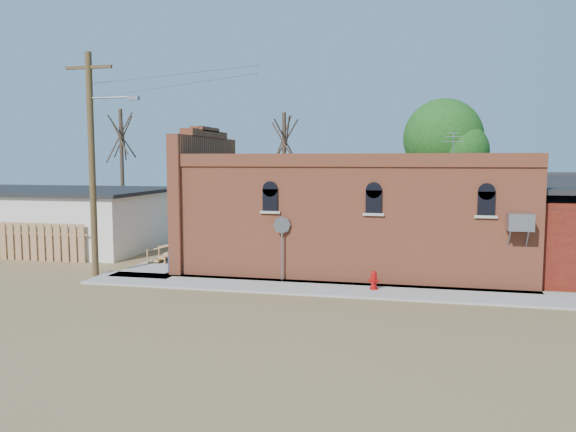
% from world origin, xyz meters
% --- Properties ---
extents(ground, '(120.00, 120.00, 0.00)m').
position_xyz_m(ground, '(0.00, 0.00, 0.00)').
color(ground, brown).
rests_on(ground, ground).
extents(sidewalk_south, '(19.00, 2.20, 0.08)m').
position_xyz_m(sidewalk_south, '(1.50, 0.90, 0.04)').
color(sidewalk_south, '#9E9991').
rests_on(sidewalk_south, ground).
extents(sidewalk_west, '(2.60, 10.00, 0.08)m').
position_xyz_m(sidewalk_west, '(-6.30, 6.00, 0.04)').
color(sidewalk_west, '#9E9991').
rests_on(sidewalk_west, ground).
extents(brick_bar, '(16.40, 7.97, 6.30)m').
position_xyz_m(brick_bar, '(1.64, 5.49, 2.34)').
color(brick_bar, '#C45E3C').
rests_on(brick_bar, ground).
extents(wood_fence, '(5.20, 0.10, 1.80)m').
position_xyz_m(wood_fence, '(-12.80, 3.80, 0.90)').
color(wood_fence, '#AC854D').
rests_on(wood_fence, ground).
extents(utility_pole, '(3.12, 0.26, 9.00)m').
position_xyz_m(utility_pole, '(-8.14, 1.20, 4.77)').
color(utility_pole, '#49381D').
rests_on(utility_pole, ground).
extents(tree_bare_near, '(2.80, 2.80, 7.65)m').
position_xyz_m(tree_bare_near, '(-3.00, 13.00, 5.96)').
color(tree_bare_near, '#473428').
rests_on(tree_bare_near, ground).
extents(tree_bare_far, '(2.80, 2.80, 8.16)m').
position_xyz_m(tree_bare_far, '(-14.00, 14.00, 6.36)').
color(tree_bare_far, '#473428').
rests_on(tree_bare_far, ground).
extents(tree_leafy, '(4.40, 4.40, 8.15)m').
position_xyz_m(tree_leafy, '(6.00, 13.50, 5.93)').
color(tree_leafy, '#473428').
rests_on(tree_leafy, ground).
extents(fire_hydrant, '(0.40, 0.39, 0.69)m').
position_xyz_m(fire_hydrant, '(3.11, 1.02, 0.42)').
color(fire_hydrant, '#A30A09').
rests_on(fire_hydrant, sidewalk_south).
extents(stop_sign, '(0.64, 0.33, 2.51)m').
position_xyz_m(stop_sign, '(-0.49, 1.80, 2.01)').
color(stop_sign, gray).
rests_on(stop_sign, sidewalk_south).
extents(trash_barrel, '(0.56, 0.56, 0.78)m').
position_xyz_m(trash_barrel, '(-5.30, 2.43, 0.47)').
color(trash_barrel, navy).
rests_on(trash_barrel, sidewalk_west).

